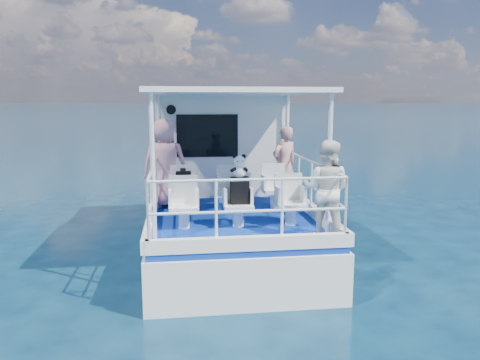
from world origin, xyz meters
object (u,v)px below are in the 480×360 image
passenger_port_fwd (165,163)px  passenger_stbd_aft (327,189)px  panda (239,166)px  backpack_center (240,191)px

passenger_port_fwd → passenger_stbd_aft: 3.51m
passenger_port_fwd → passenger_stbd_aft: passenger_port_fwd is taller
passenger_stbd_aft → passenger_port_fwd: bearing=-13.8°
passenger_port_fwd → panda: passenger_port_fwd is taller
passenger_stbd_aft → backpack_center: size_ratio=3.34×
passenger_port_fwd → backpack_center: (1.26, -1.65, -0.27)m
passenger_port_fwd → backpack_center: size_ratio=3.89×
passenger_stbd_aft → panda: (-1.23, 0.82, 0.27)m
panda → passenger_stbd_aft: bearing=-33.7°
backpack_center → passenger_stbd_aft: bearing=-34.3°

